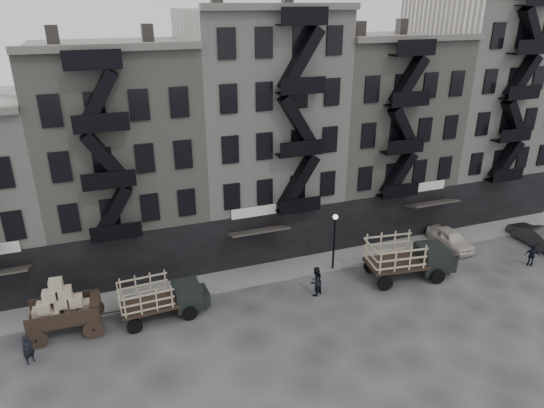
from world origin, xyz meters
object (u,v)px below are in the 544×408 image
object	(u,v)px
stake_truck_west	(161,295)
pedestrian_mid	(316,281)
wagon	(60,303)
car_east	(450,239)
stake_truck_east	(408,255)
car_far	(534,235)
pedestrian_west	(28,349)
policeman	(532,256)

from	to	relation	value
stake_truck_west	pedestrian_mid	size ratio (longest dim) A/B	2.62
wagon	car_east	distance (m)	27.54
car_east	pedestrian_mid	size ratio (longest dim) A/B	2.08
stake_truck_east	stake_truck_west	bearing A→B (deg)	-176.92
stake_truck_east	pedestrian_mid	world-z (taller)	stake_truck_east
car_far	pedestrian_mid	world-z (taller)	pedestrian_mid
stake_truck_east	pedestrian_west	xyz separation A→B (m)	(-23.41, -0.41, -0.88)
stake_truck_west	policeman	world-z (taller)	stake_truck_west
stake_truck_west	pedestrian_mid	world-z (taller)	stake_truck_west
stake_truck_west	car_far	bearing A→B (deg)	-3.37
wagon	stake_truck_east	bearing A→B (deg)	-2.27
car_east	policeman	bearing A→B (deg)	-53.12
wagon	stake_truck_west	xyz separation A→B (m)	(5.49, -0.36, -0.52)
wagon	pedestrian_mid	bearing A→B (deg)	-3.32
car_east	pedestrian_west	distance (m)	29.29
policeman	wagon	bearing A→B (deg)	30.58
stake_truck_west	pedestrian_mid	bearing A→B (deg)	-8.77
car_far	pedestrian_mid	size ratio (longest dim) A/B	2.21
stake_truck_west	car_far	xyz separation A→B (m)	(28.50, -0.40, -0.74)
stake_truck_west	car_east	distance (m)	22.05
car_east	stake_truck_east	bearing A→B (deg)	-157.80
stake_truck_east	pedestrian_west	distance (m)	23.43
stake_truck_west	pedestrian_mid	distance (m)	9.61
stake_truck_west	pedestrian_west	world-z (taller)	stake_truck_west
wagon	stake_truck_east	distance (m)	21.82
pedestrian_west	car_east	bearing A→B (deg)	-25.23
pedestrian_west	pedestrian_mid	xyz separation A→B (m)	(16.68, 0.64, 0.15)
car_east	pedestrian_mid	bearing A→B (deg)	-171.52
stake_truck_east	policeman	xyz separation A→B (m)	(9.27, -1.70, -0.92)
wagon	stake_truck_east	world-z (taller)	wagon
wagon	car_east	bearing A→B (deg)	4.08
pedestrian_mid	car_east	bearing A→B (deg)	163.12
car_far	wagon	bearing A→B (deg)	1.14
car_east	car_far	bearing A→B (deg)	-17.52
stake_truck_east	pedestrian_mid	bearing A→B (deg)	-174.40
wagon	car_far	bearing A→B (deg)	0.72
pedestrian_west	policeman	world-z (taller)	pedestrian_west
car_far	pedestrian_mid	distance (m)	18.97
car_east	car_far	distance (m)	6.73
pedestrian_west	stake_truck_east	bearing A→B (deg)	-30.17
wagon	policeman	world-z (taller)	wagon
pedestrian_mid	policeman	distance (m)	16.11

